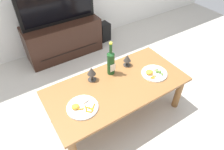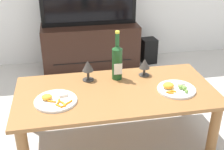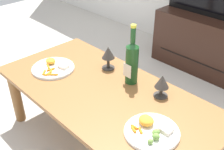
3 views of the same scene
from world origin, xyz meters
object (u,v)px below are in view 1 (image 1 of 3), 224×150
(dinner_plate_right, at_px, (154,73))
(goblet_left, at_px, (91,72))
(dinner_plate_left, at_px, (82,107))
(wine_bottle, at_px, (111,62))
(dining_table, at_px, (117,90))
(tv_stand, at_px, (63,39))
(floor_speaker, at_px, (104,32))
(goblet_right, at_px, (127,59))
(tv_screen, at_px, (57,3))

(dinner_plate_right, bearing_deg, goblet_left, 155.25)
(dinner_plate_left, distance_m, dinner_plate_right, 0.81)
(wine_bottle, distance_m, dinner_plate_left, 0.53)
(wine_bottle, xyz_separation_m, goblet_left, (-0.21, 0.01, -0.04))
(dining_table, distance_m, wine_bottle, 0.28)
(tv_stand, relative_size, goblet_left, 6.88)
(floor_speaker, height_order, goblet_right, goblet_right)
(tv_screen, distance_m, goblet_left, 1.20)
(dining_table, height_order, tv_screen, tv_screen)
(tv_stand, distance_m, tv_screen, 0.53)
(tv_screen, distance_m, dinner_plate_right, 1.53)
(tv_stand, xyz_separation_m, tv_screen, (0.00, -0.00, 0.53))
(dining_table, distance_m, goblet_left, 0.31)
(goblet_right, bearing_deg, floor_speaker, 70.50)
(goblet_right, height_order, dinner_plate_left, goblet_right)
(tv_screen, xyz_separation_m, dinner_plate_left, (-0.39, -1.43, -0.34))
(tv_screen, relative_size, goblet_left, 6.63)
(tv_screen, bearing_deg, wine_bottle, -86.98)
(tv_stand, distance_m, goblet_left, 1.21)
(dinner_plate_right, bearing_deg, dining_table, 169.99)
(tv_stand, bearing_deg, dining_table, -89.21)
(wine_bottle, bearing_deg, goblet_left, 176.65)
(dinner_plate_left, relative_size, dinner_plate_right, 1.05)
(goblet_right, xyz_separation_m, dinner_plate_right, (0.15, -0.26, -0.07))
(dinner_plate_left, bearing_deg, dinner_plate_right, 0.02)
(tv_stand, height_order, dinner_plate_left, tv_stand)
(wine_bottle, height_order, dinner_plate_right, wine_bottle)
(tv_stand, bearing_deg, wine_bottle, -86.99)
(wine_bottle, height_order, dinner_plate_left, wine_bottle)
(tv_stand, distance_m, dinner_plate_right, 1.51)
(tv_stand, xyz_separation_m, goblet_left, (-0.15, -1.17, 0.28))
(wine_bottle, bearing_deg, tv_stand, 93.01)
(tv_stand, relative_size, wine_bottle, 2.90)
(wine_bottle, bearing_deg, floor_speaker, 62.22)
(wine_bottle, distance_m, goblet_left, 0.22)
(wine_bottle, xyz_separation_m, goblet_right, (0.21, 0.01, -0.05))
(dining_table, bearing_deg, dinner_plate_right, -10.01)
(floor_speaker, bearing_deg, dining_table, -120.64)
(floor_speaker, height_order, dinner_plate_right, dinner_plate_right)
(goblet_left, xyz_separation_m, dinner_plate_right, (0.57, -0.26, -0.09))
(tv_stand, distance_m, floor_speaker, 0.70)
(wine_bottle, relative_size, dinner_plate_right, 1.39)
(floor_speaker, relative_size, goblet_right, 2.19)
(tv_stand, bearing_deg, goblet_right, -76.78)
(dining_table, distance_m, tv_screen, 1.42)
(tv_stand, relative_size, goblet_right, 7.89)
(wine_bottle, distance_m, dinner_plate_right, 0.46)
(dinner_plate_right, bearing_deg, dinner_plate_left, -179.98)
(floor_speaker, xyz_separation_m, goblet_right, (-0.42, -1.19, 0.37))
(goblet_left, bearing_deg, dining_table, -48.78)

